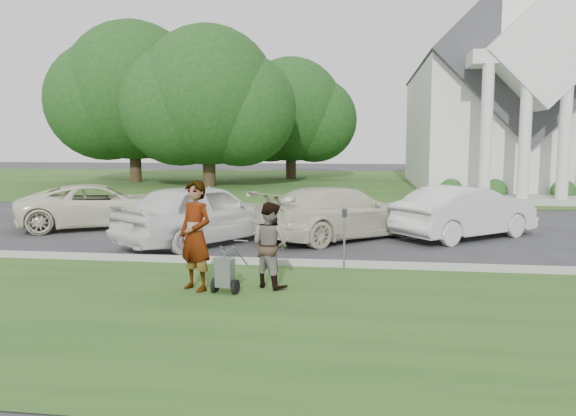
% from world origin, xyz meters
% --- Properties ---
extents(ground, '(120.00, 120.00, 0.00)m').
position_xyz_m(ground, '(0.00, 0.00, 0.00)').
color(ground, '#333335').
rests_on(ground, ground).
extents(grass_strip, '(80.00, 7.00, 0.01)m').
position_xyz_m(grass_strip, '(0.00, -3.00, 0.01)').
color(grass_strip, '#22511B').
rests_on(grass_strip, ground).
extents(church_lawn, '(80.00, 30.00, 0.01)m').
position_xyz_m(church_lawn, '(0.00, 27.00, 0.01)').
color(church_lawn, '#22511B').
rests_on(church_lawn, ground).
extents(curb, '(80.00, 0.18, 0.15)m').
position_xyz_m(curb, '(0.00, 0.55, 0.07)').
color(curb, '#9E9E93').
rests_on(curb, ground).
extents(church, '(9.19, 19.00, 24.10)m').
position_xyz_m(church, '(9.00, 23.11, 5.94)').
color(church, white).
rests_on(church, ground).
extents(tree_left, '(10.63, 8.40, 9.71)m').
position_xyz_m(tree_left, '(-8.01, 21.99, 5.11)').
color(tree_left, '#332316').
rests_on(tree_left, ground).
extents(tree_far, '(11.64, 9.20, 10.73)m').
position_xyz_m(tree_far, '(-14.01, 24.99, 5.69)').
color(tree_far, '#332316').
rests_on(tree_far, ground).
extents(tree_back, '(9.61, 7.60, 8.89)m').
position_xyz_m(tree_back, '(-4.01, 29.99, 4.73)').
color(tree_back, '#332316').
rests_on(tree_back, ground).
extents(striping_cart, '(0.52, 0.96, 0.85)m').
position_xyz_m(striping_cart, '(-0.98, -1.85, 0.37)').
color(striping_cart, black).
rests_on(striping_cart, ground).
extents(person_left, '(0.87, 0.78, 2.00)m').
position_xyz_m(person_left, '(-1.56, -1.71, 1.00)').
color(person_left, '#999999').
rests_on(person_left, ground).
extents(person_right, '(0.98, 0.92, 1.59)m').
position_xyz_m(person_right, '(-0.26, -1.31, 0.80)').
color(person_right, '#999999').
rests_on(person_right, ground).
extents(parking_meter_near, '(0.10, 0.09, 1.37)m').
position_xyz_m(parking_meter_near, '(1.07, -0.03, 0.86)').
color(parking_meter_near, gray).
rests_on(parking_meter_near, ground).
extents(car_a, '(5.46, 4.43, 1.38)m').
position_xyz_m(car_a, '(-6.90, 5.35, 0.69)').
color(car_a, beige).
rests_on(car_a, ground).
extents(car_b, '(4.33, 5.10, 1.65)m').
position_xyz_m(car_b, '(-2.81, 2.95, 0.82)').
color(car_b, white).
rests_on(car_b, ground).
extents(car_c, '(5.07, 5.01, 1.47)m').
position_xyz_m(car_c, '(0.77, 4.23, 0.73)').
color(car_c, beige).
rests_on(car_c, ground).
extents(car_d, '(4.44, 4.04, 1.47)m').
position_xyz_m(car_d, '(4.30, 4.80, 0.74)').
color(car_d, silver).
rests_on(car_d, ground).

